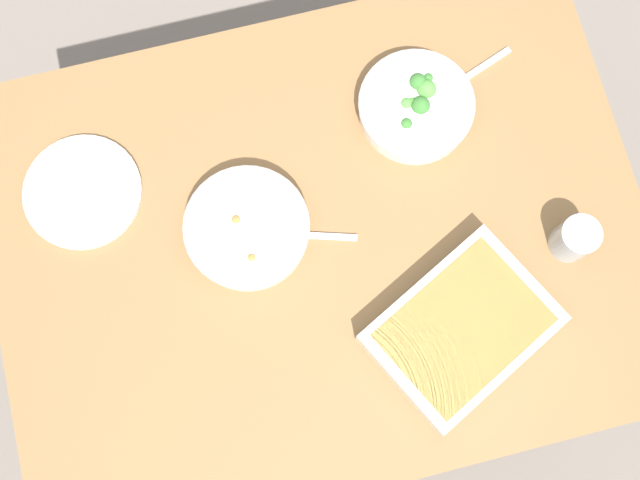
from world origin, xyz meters
name	(u,v)px	position (x,y,z in m)	size (l,w,h in m)	color
ground_plane	(320,297)	(0.00, 0.00, 0.00)	(6.00, 6.00, 0.00)	slate
dining_table	(320,250)	(0.00, 0.00, 0.65)	(1.20, 0.90, 0.74)	olive
stew_bowl	(247,229)	(-0.12, 0.05, 0.77)	(0.23, 0.23, 0.06)	white
broccoli_bowl	(416,106)	(0.23, 0.20, 0.77)	(0.22, 0.22, 0.07)	white
baking_dish	(462,328)	(0.20, -0.22, 0.77)	(0.37, 0.33, 0.06)	silver
drink_cup	(574,239)	(0.44, -0.12, 0.78)	(0.07, 0.07, 0.08)	#B2BCC6
side_plate	(83,192)	(-0.40, 0.19, 0.75)	(0.22, 0.22, 0.01)	silver
spoon_by_stew	(296,235)	(-0.04, 0.02, 0.74)	(0.17, 0.07, 0.01)	silver
spoon_by_broccoli	(463,80)	(0.34, 0.24, 0.74)	(0.17, 0.08, 0.01)	silver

